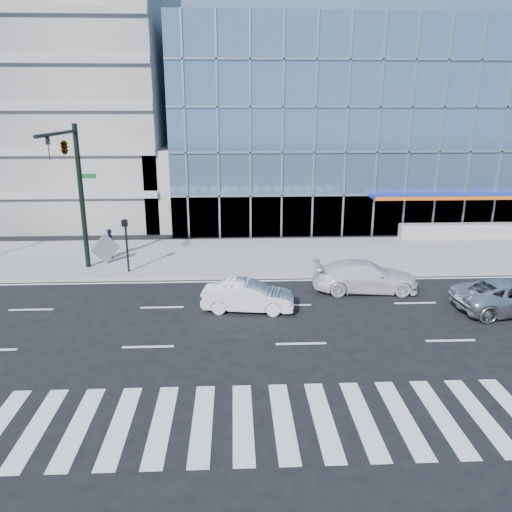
# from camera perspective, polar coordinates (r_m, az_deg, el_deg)

# --- Properties ---
(ground) EXTENTS (160.00, 160.00, 0.00)m
(ground) POSITION_cam_1_polar(r_m,az_deg,el_deg) (23.67, 3.89, -5.64)
(ground) COLOR black
(ground) RESTS_ON ground
(sidewalk) EXTENTS (120.00, 8.00, 0.15)m
(sidewalk) POSITION_cam_1_polar(r_m,az_deg,el_deg) (31.16, 2.27, 0.05)
(sidewalk) COLOR gray
(sidewalk) RESTS_ON ground
(theatre_building) EXTENTS (42.00, 26.00, 15.00)m
(theatre_building) POSITION_cam_1_polar(r_m,az_deg,el_deg) (50.58, 17.09, 14.26)
(theatre_building) COLOR #6584A8
(theatre_building) RESTS_ON ground
(parking_garage) EXTENTS (24.00, 24.00, 20.00)m
(parking_garage) POSITION_cam_1_polar(r_m,az_deg,el_deg) (50.85, -23.65, 16.47)
(parking_garage) COLOR gray
(parking_garage) RESTS_ON ground
(ramp_block) EXTENTS (6.00, 8.00, 6.00)m
(ramp_block) POSITION_cam_1_polar(r_m,az_deg,el_deg) (40.35, -7.49, 7.98)
(ramp_block) COLOR gray
(ramp_block) RESTS_ON ground
(tower_backdrop) EXTENTS (14.00, 14.00, 48.00)m
(tower_backdrop) POSITION_cam_1_polar(r_m,az_deg,el_deg) (96.95, -20.96, 24.53)
(tower_backdrop) COLOR gray
(tower_backdrop) RESTS_ON ground
(traffic_signal) EXTENTS (1.14, 5.74, 8.00)m
(traffic_signal) POSITION_cam_1_polar(r_m,az_deg,el_deg) (27.78, -20.52, 9.83)
(traffic_signal) COLOR black
(traffic_signal) RESTS_ON sidewalk
(ped_signal_post) EXTENTS (0.30, 0.33, 3.00)m
(ped_signal_post) POSITION_cam_1_polar(r_m,az_deg,el_deg) (28.18, -14.64, 2.09)
(ped_signal_post) COLOR black
(ped_signal_post) RESTS_ON sidewalk
(white_suv) EXTENTS (5.35, 2.39, 1.52)m
(white_suv) POSITION_cam_1_polar(r_m,az_deg,el_deg) (25.80, 12.38, -2.28)
(white_suv) COLOR silver
(white_suv) RESTS_ON ground
(white_sedan) EXTENTS (4.32, 1.98, 1.37)m
(white_sedan) POSITION_cam_1_polar(r_m,az_deg,el_deg) (22.82, -0.92, -4.60)
(white_sedan) COLOR silver
(white_sedan) RESTS_ON ground
(pedestrian) EXTENTS (0.60, 0.74, 1.76)m
(pedestrian) POSITION_cam_1_polar(r_m,az_deg,el_deg) (31.61, -16.27, 1.43)
(pedestrian) COLOR black
(pedestrian) RESTS_ON sidewalk
(tilted_panel) EXTENTS (1.46, 1.21, 1.84)m
(tilted_panel) POSITION_cam_1_polar(r_m,az_deg,el_deg) (30.31, -16.82, 0.82)
(tilted_panel) COLOR gray
(tilted_panel) RESTS_ON sidewalk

